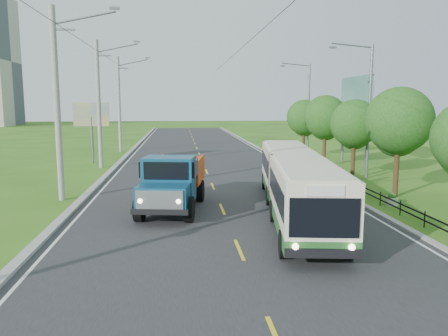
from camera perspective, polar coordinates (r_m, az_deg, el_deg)
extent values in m
plane|color=#316117|center=(15.54, 2.00, -10.67)|extent=(240.00, 240.00, 0.00)
cube|color=#28282B|center=(34.98, -2.50, 0.02)|extent=(14.00, 120.00, 0.02)
cube|color=#9E9E99|center=(35.29, -14.25, -0.05)|extent=(0.40, 120.00, 0.15)
cube|color=#9E9E99|center=(36.11, 8.90, 0.25)|extent=(0.30, 120.00, 0.10)
cube|color=silver|center=(35.22, -13.36, -0.12)|extent=(0.12, 120.00, 0.00)
cube|color=silver|center=(35.99, 8.13, 0.20)|extent=(0.12, 120.00, 0.00)
cube|color=yellow|center=(15.54, 2.00, -10.59)|extent=(0.12, 2.20, 0.00)
cube|color=black|center=(30.64, 13.31, -0.83)|extent=(0.04, 40.00, 0.60)
cylinder|color=gray|center=(24.37, -20.98, 7.65)|extent=(0.32, 0.32, 10.00)
cube|color=slate|center=(24.54, -20.28, 16.60)|extent=(1.20, 0.10, 0.10)
cube|color=slate|center=(24.25, -14.09, 19.60)|extent=(0.50, 0.18, 0.12)
cylinder|color=gray|center=(36.10, -16.04, 7.91)|extent=(0.32, 0.32, 10.00)
cube|color=slate|center=(36.21, -15.49, 13.96)|extent=(1.20, 0.10, 0.10)
cube|color=slate|center=(36.02, -11.32, 15.89)|extent=(0.50, 0.18, 0.12)
cylinder|color=gray|center=(47.96, -13.54, 8.03)|extent=(0.32, 0.32, 10.00)
cube|color=slate|center=(48.05, -13.09, 12.58)|extent=(1.20, 0.10, 0.10)
cube|color=slate|center=(47.91, -9.95, 14.00)|extent=(0.50, 0.18, 0.12)
cylinder|color=#382314|center=(25.70, 21.60, 0.18)|extent=(0.28, 0.28, 3.36)
sphere|color=#174D16|center=(25.49, 21.90, 5.80)|extent=(3.60, 3.60, 3.60)
sphere|color=#174D16|center=(26.06, 21.70, 4.27)|extent=(2.64, 2.64, 2.64)
cylinder|color=#382314|center=(31.12, 16.51, 1.44)|extent=(0.28, 0.28, 3.02)
sphere|color=#174D16|center=(30.94, 16.69, 5.61)|extent=(3.24, 3.24, 3.24)
sphere|color=#174D16|center=(31.51, 16.63, 4.48)|extent=(2.38, 2.38, 2.38)
cylinder|color=#382314|center=(36.69, 12.97, 2.74)|extent=(0.28, 0.28, 3.25)
sphere|color=#174D16|center=(36.54, 13.09, 6.55)|extent=(3.48, 3.48, 3.48)
sphere|color=#174D16|center=(37.10, 13.10, 5.49)|extent=(2.55, 2.55, 2.55)
cylinder|color=#382314|center=(42.39, 10.36, 3.43)|extent=(0.28, 0.28, 3.08)
sphere|color=#174D16|center=(42.27, 10.44, 6.55)|extent=(3.30, 3.30, 3.30)
sphere|color=#174D16|center=(42.83, 10.48, 5.69)|extent=(2.42, 2.42, 2.42)
cylinder|color=slate|center=(31.31, 18.45, 6.88)|extent=(0.20, 0.20, 9.00)
cylinder|color=slate|center=(31.00, 16.39, 15.12)|extent=(2.80, 0.10, 0.34)
cube|color=slate|center=(30.53, 14.04, 15.03)|extent=(0.45, 0.16, 0.12)
cylinder|color=slate|center=(44.45, 10.98, 7.46)|extent=(0.20, 0.20, 9.00)
cylinder|color=slate|center=(44.23, 9.36, 13.20)|extent=(2.80, 0.10, 0.34)
cube|color=slate|center=(43.90, 7.67, 13.08)|extent=(0.45, 0.16, 0.12)
cylinder|color=silver|center=(23.65, 21.04, -4.09)|extent=(0.64, 0.64, 0.40)
sphere|color=#174D16|center=(23.60, 21.08, -3.50)|extent=(0.44, 0.44, 0.44)
cylinder|color=silver|center=(30.86, 14.35, -0.99)|extent=(0.64, 0.64, 0.40)
sphere|color=#174D16|center=(30.82, 14.37, -0.54)|extent=(0.44, 0.44, 0.44)
cylinder|color=silver|center=(38.38, 10.24, 0.92)|extent=(0.64, 0.64, 0.40)
sphere|color=#174D16|center=(38.35, 10.25, 1.29)|extent=(0.44, 0.44, 0.44)
cylinder|color=slate|center=(39.39, -16.83, 3.52)|extent=(0.20, 0.20, 4.00)
cube|color=yellow|center=(39.28, -16.97, 6.72)|extent=(3.00, 0.15, 2.00)
cylinder|color=slate|center=(35.21, 18.19, 3.74)|extent=(0.24, 0.24, 5.00)
cylinder|color=slate|center=(39.82, 15.27, 4.35)|extent=(0.24, 0.24, 5.00)
cube|color=#144C47|center=(37.42, 16.85, 9.11)|extent=(0.20, 6.00, 3.00)
cube|color=#276128|center=(16.87, 10.68, -6.66)|extent=(3.28, 7.20, 0.51)
cube|color=beige|center=(16.61, 10.79, -2.84)|extent=(3.28, 7.20, 1.79)
cube|color=black|center=(16.61, 10.79, -2.81)|extent=(3.24, 6.66, 0.88)
cube|color=#276128|center=(24.27, 8.08, -2.02)|extent=(3.21, 6.74, 0.51)
cube|color=beige|center=(24.09, 8.14, 0.67)|extent=(3.21, 6.74, 1.79)
cube|color=black|center=(24.09, 8.14, 0.69)|extent=(3.17, 6.20, 0.88)
cube|color=#4C4C4C|center=(20.49, 9.16, -1.41)|extent=(2.28, 1.23, 2.20)
cube|color=black|center=(13.29, 12.98, -6.39)|extent=(2.07, 0.35, 1.20)
cylinder|color=black|center=(14.75, 7.81, -9.83)|extent=(0.43, 0.99, 0.96)
cylinder|color=black|center=(15.09, 15.85, -9.65)|extent=(0.43, 0.99, 0.96)
cylinder|color=black|center=(19.09, 6.51, -5.60)|extent=(0.43, 0.99, 0.96)
cylinder|color=black|center=(19.36, 12.73, -5.56)|extent=(0.43, 0.99, 0.96)
cylinder|color=black|center=(22.15, 5.92, -3.64)|extent=(0.43, 0.99, 0.96)
cylinder|color=black|center=(22.38, 11.28, -3.64)|extent=(0.43, 0.99, 0.96)
cylinder|color=black|center=(26.32, 5.34, -1.72)|extent=(0.43, 0.99, 0.96)
cylinder|color=black|center=(26.52, 9.86, -1.74)|extent=(0.43, 0.99, 0.96)
cube|color=navy|center=(18.79, -7.97, -3.80)|extent=(2.37, 1.78, 1.03)
cube|color=navy|center=(20.19, -7.14, -1.45)|extent=(2.51, 2.00, 2.07)
cube|color=black|center=(20.10, -7.16, 0.00)|extent=(2.68, 1.73, 0.72)
cube|color=black|center=(21.17, -6.68, -3.69)|extent=(2.02, 6.28, 0.26)
cube|color=#EF5416|center=(22.69, -5.95, -0.22)|extent=(2.84, 3.44, 1.34)
cylinder|color=black|center=(19.35, -10.97, -5.25)|extent=(0.54, 1.18, 1.14)
cylinder|color=black|center=(18.93, -4.58, -5.42)|extent=(0.54, 1.18, 1.14)
cylinder|color=black|center=(23.28, -8.47, -2.89)|extent=(0.54, 1.18, 1.14)
cylinder|color=black|center=(22.94, -3.15, -2.98)|extent=(0.54, 1.18, 1.14)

